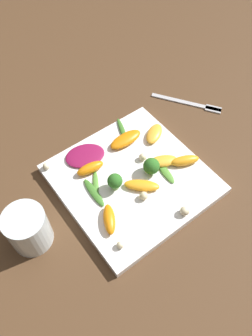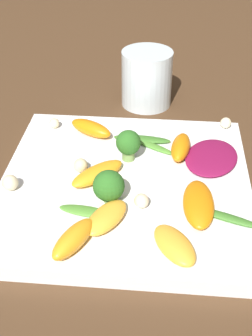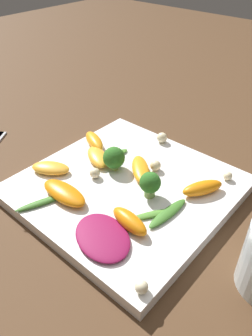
{
  "view_description": "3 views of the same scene",
  "coord_description": "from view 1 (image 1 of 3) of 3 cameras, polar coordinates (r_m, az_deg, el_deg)",
  "views": [
    {
      "loc": [
        -0.29,
        0.24,
        0.59
      ],
      "look_at": [
        0.01,
        0.01,
        0.04
      ],
      "focal_mm": 35.0,
      "sensor_mm": 36.0,
      "label": 1
    },
    {
      "loc": [
        0.04,
        -0.43,
        0.35
      ],
      "look_at": [
        -0.0,
        0.01,
        0.03
      ],
      "focal_mm": 50.0,
      "sensor_mm": 36.0,
      "label": 2
    },
    {
      "loc": [
        0.29,
        0.25,
        0.33
      ],
      "look_at": [
        -0.0,
        -0.0,
        0.04
      ],
      "focal_mm": 35.0,
      "sensor_mm": 36.0,
      "label": 3
    }
  ],
  "objects": [
    {
      "name": "drinking_glass",
      "position": [
        0.63,
        -16.67,
        -10.12
      ],
      "size": [
        0.08,
        0.08,
        0.09
      ],
      "color": "silver",
      "rests_on": "ground_plane"
    },
    {
      "name": "plate",
      "position": [
        0.69,
        1.02,
        -1.95
      ],
      "size": [
        0.29,
        0.29,
        0.02
      ],
      "color": "white",
      "rests_on": "ground_plane"
    },
    {
      "name": "ground_plane",
      "position": [
        0.7,
        1.01,
        -2.37
      ],
      "size": [
        2.4,
        2.4,
        0.0
      ],
      "primitive_type": "plane",
      "color": "#4C331E"
    },
    {
      "name": "macadamia_nut_4",
      "position": [
        0.65,
        3.12,
        -4.86
      ],
      "size": [
        0.02,
        0.02,
        0.02
      ],
      "color": "beige",
      "rests_on": "plate"
    },
    {
      "name": "macadamia_nut_3",
      "position": [
        0.61,
        -0.99,
        -13.25
      ],
      "size": [
        0.01,
        0.01,
        0.01
      ],
      "color": "beige",
      "rests_on": "plate"
    },
    {
      "name": "orange_segment_6",
      "position": [
        0.71,
        10.22,
        1.29
      ],
      "size": [
        0.05,
        0.07,
        0.02
      ],
      "color": "orange",
      "rests_on": "plate"
    },
    {
      "name": "arugula_sprig_1",
      "position": [
        0.67,
        -5.3,
        -2.83
      ],
      "size": [
        0.06,
        0.04,
        0.01
      ],
      "color": "#518E33",
      "rests_on": "plate"
    },
    {
      "name": "orange_segment_4",
      "position": [
        0.67,
        2.75,
        -3.06
      ],
      "size": [
        0.07,
        0.07,
        0.01
      ],
      "color": "orange",
      "rests_on": "plate"
    },
    {
      "name": "macadamia_nut_1",
      "position": [
        0.64,
        10.18,
        -7.37
      ],
      "size": [
        0.02,
        0.02,
        0.02
      ],
      "color": "beige",
      "rests_on": "plate"
    },
    {
      "name": "macadamia_nut_2",
      "position": [
        0.71,
        -13.71,
        0.32
      ],
      "size": [
        0.01,
        0.01,
        0.01
      ],
      "color": "beige",
      "rests_on": "plate"
    },
    {
      "name": "orange_segment_5",
      "position": [
        0.75,
        4.94,
        5.98
      ],
      "size": [
        0.06,
        0.07,
        0.01
      ],
      "color": "#FCAD33",
      "rests_on": "plate"
    },
    {
      "name": "arugula_sprig_3",
      "position": [
        0.66,
        -5.61,
        -4.26
      ],
      "size": [
        0.08,
        0.02,
        0.01
      ],
      "color": "#3D7528",
      "rests_on": "plate"
    },
    {
      "name": "arugula_sprig_2",
      "position": [
        0.76,
        -0.63,
        6.53
      ],
      "size": [
        0.08,
        0.04,
        0.01
      ],
      "color": "#3D7528",
      "rests_on": "plate"
    },
    {
      "name": "radicchio_leaf_0",
      "position": [
        0.72,
        -7.15,
        2.17
      ],
      "size": [
        0.09,
        0.1,
        0.01
      ],
      "color": "maroon",
      "rests_on": "plate"
    },
    {
      "name": "orange_segment_1",
      "position": [
        0.7,
        6.53,
        1.22
      ],
      "size": [
        0.05,
        0.07,
        0.01
      ],
      "color": "#FCAD33",
      "rests_on": "plate"
    },
    {
      "name": "orange_segment_3",
      "position": [
        0.63,
        -2.93,
        -8.89
      ],
      "size": [
        0.07,
        0.05,
        0.02
      ],
      "color": "orange",
      "rests_on": "plate"
    },
    {
      "name": "broccoli_floret_0",
      "position": [
        0.68,
        4.45,
        0.32
      ],
      "size": [
        0.03,
        0.03,
        0.04
      ],
      "color": "#84AD5B",
      "rests_on": "plate"
    },
    {
      "name": "arugula_sprig_0",
      "position": [
        0.69,
        6.96,
        -0.78
      ],
      "size": [
        0.06,
        0.03,
        0.01
      ],
      "color": "#518E33",
      "rests_on": "plate"
    },
    {
      "name": "macadamia_nut_0",
      "position": [
        0.7,
        2.94,
        1.94
      ],
      "size": [
        0.02,
        0.02,
        0.02
      ],
      "color": "beige",
      "rests_on": "plate"
    },
    {
      "name": "broccoli_floret_1",
      "position": [
        0.65,
        -1.81,
        -2.51
      ],
      "size": [
        0.03,
        0.03,
        0.04
      ],
      "color": "#7A9E51",
      "rests_on": "plate"
    },
    {
      "name": "orange_segment_0",
      "position": [
        0.73,
        -0.08,
        5.0
      ],
      "size": [
        0.03,
        0.08,
        0.02
      ],
      "color": "orange",
      "rests_on": "plate"
    },
    {
      "name": "orange_segment_2",
      "position": [
        0.69,
        -6.25,
        -0.03
      ],
      "size": [
        0.03,
        0.06,
        0.02
      ],
      "color": "orange",
      "rests_on": "plate"
    },
    {
      "name": "fork",
      "position": [
        0.86,
        11.76,
        10.85
      ],
      "size": [
        0.16,
        0.11,
        0.01
      ],
      "color": "#B2B2B7",
      "rests_on": "ground_plane"
    }
  ]
}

